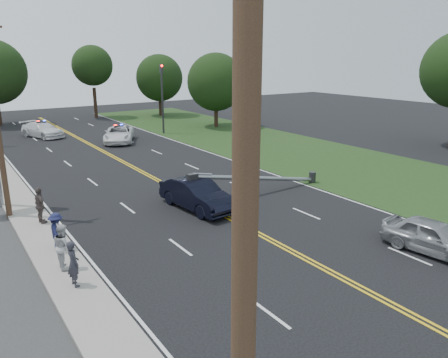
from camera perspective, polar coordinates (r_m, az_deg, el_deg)
ground at (r=18.14m, az=11.04°, el=-10.43°), size 120.00×120.00×0.00m
sidewalk at (r=23.00m, az=-23.49°, el=-5.55°), size 1.80×70.00×0.12m
grass_verge at (r=33.97m, az=15.52°, el=1.79°), size 12.00×80.00×0.01m
centerline_yellow at (r=25.61m, az=-4.80°, el=-2.22°), size 0.36×80.00×0.00m
traffic_signal at (r=46.08m, az=-8.08°, el=11.10°), size 0.28×0.41×7.05m
fallen_streetlight at (r=26.00m, az=5.41°, el=0.14°), size 9.36×0.44×1.91m
utility_pole_near at (r=5.07m, az=2.57°, el=-18.63°), size 1.60×0.28×10.00m
tree_7 at (r=59.79m, az=-16.83°, el=13.98°), size 5.09×5.09×9.19m
tree_8 at (r=60.24m, az=-8.44°, el=12.93°), size 6.17×6.17×8.08m
tree_9 at (r=50.01m, az=-1.06°, el=12.54°), size 6.42×6.42×8.23m
crashed_sedan at (r=23.26m, az=-3.59°, el=-2.01°), size 2.21×5.07×1.62m
waiting_sedan at (r=20.16m, az=25.69°, el=-6.82°), size 2.20×4.35×1.42m
emergency_a at (r=42.47m, az=-13.54°, el=5.71°), size 4.61×5.95×1.50m
emergency_b at (r=47.45m, az=-22.65°, el=5.96°), size 3.82×5.58×1.50m
bystander_a at (r=16.33m, az=-19.09°, el=-10.38°), size 0.47×0.66×1.69m
bystander_b at (r=17.75m, az=-20.21°, el=-8.22°), size 0.72×0.89×1.76m
bystander_c at (r=19.45m, az=-21.02°, el=-6.41°), size 0.68×1.08×1.60m
bystander_d at (r=22.69m, az=-22.89°, el=-3.20°), size 0.58×1.10×1.79m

